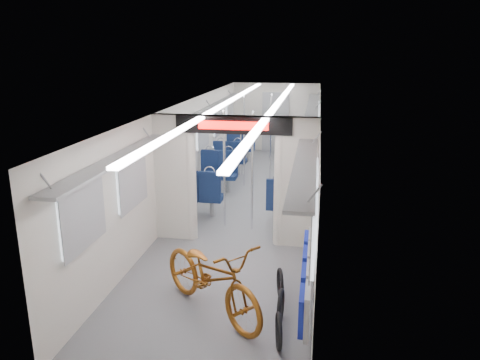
% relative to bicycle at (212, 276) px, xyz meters
% --- Properties ---
extents(carriage, '(12.00, 12.02, 2.31)m').
position_rel_bicycle_xyz_m(carriage, '(-0.13, 4.18, 0.97)').
color(carriage, '#515456').
rests_on(carriage, ground).
extents(bicycle, '(1.99, 1.87, 1.07)m').
position_rel_bicycle_xyz_m(bicycle, '(0.00, 0.00, 0.00)').
color(bicycle, brown).
rests_on(bicycle, ground).
extents(flip_bench, '(0.12, 2.13, 0.54)m').
position_rel_bicycle_xyz_m(flip_bench, '(1.23, 0.11, 0.05)').
color(flip_bench, gray).
rests_on(flip_bench, carriage).
extents(bike_hoop_a, '(0.13, 0.45, 0.45)m').
position_rel_bicycle_xyz_m(bike_hoop_a, '(0.94, -0.63, -0.33)').
color(bike_hoop_a, black).
rests_on(bike_hoop_a, ground).
extents(bike_hoop_b, '(0.07, 0.46, 0.46)m').
position_rel_bicycle_xyz_m(bike_hoop_b, '(0.92, -0.08, -0.33)').
color(bike_hoop_b, black).
rests_on(bike_hoop_b, ground).
extents(bike_hoop_c, '(0.14, 0.44, 0.44)m').
position_rel_bicycle_xyz_m(bike_hoop_c, '(0.86, 0.54, -0.34)').
color(bike_hoop_c, black).
rests_on(bike_hoop_c, ground).
extents(seat_bay_near_left, '(0.92, 2.14, 1.12)m').
position_rel_bicycle_xyz_m(seat_bay_near_left, '(-1.06, 4.53, 0.02)').
color(seat_bay_near_left, '#0C1938').
rests_on(seat_bay_near_left, ground).
extents(seat_bay_near_right, '(0.90, 2.04, 1.09)m').
position_rel_bicycle_xyz_m(seat_bay_near_right, '(0.81, 4.22, 0.01)').
color(seat_bay_near_right, '#0C1938').
rests_on(seat_bay_near_right, ground).
extents(seat_bay_far_left, '(0.90, 2.01, 1.08)m').
position_rel_bicycle_xyz_m(seat_bay_far_left, '(-1.06, 7.86, 0.00)').
color(seat_bay_far_left, '#0C1938').
rests_on(seat_bay_far_left, ground).
extents(seat_bay_far_right, '(0.93, 2.18, 1.13)m').
position_rel_bicycle_xyz_m(seat_bay_far_right, '(0.81, 7.84, 0.02)').
color(seat_bay_far_right, '#0C1938').
rests_on(seat_bay_far_right, ground).
extents(stanchion_near_left, '(0.04, 0.04, 2.30)m').
position_rel_bicycle_xyz_m(stanchion_near_left, '(-0.46, 3.18, 0.62)').
color(stanchion_near_left, silver).
rests_on(stanchion_near_left, ground).
extents(stanchion_near_right, '(0.04, 0.04, 2.30)m').
position_rel_bicycle_xyz_m(stanchion_near_right, '(0.10, 3.08, 0.62)').
color(stanchion_near_right, silver).
rests_on(stanchion_near_right, ground).
extents(stanchion_far_left, '(0.04, 0.04, 2.30)m').
position_rel_bicycle_xyz_m(stanchion_far_left, '(-0.52, 6.03, 0.62)').
color(stanchion_far_left, silver).
rests_on(stanchion_far_left, ground).
extents(stanchion_far_right, '(0.04, 0.04, 2.30)m').
position_rel_bicycle_xyz_m(stanchion_far_right, '(0.10, 6.51, 0.62)').
color(stanchion_far_right, silver).
rests_on(stanchion_far_right, ground).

